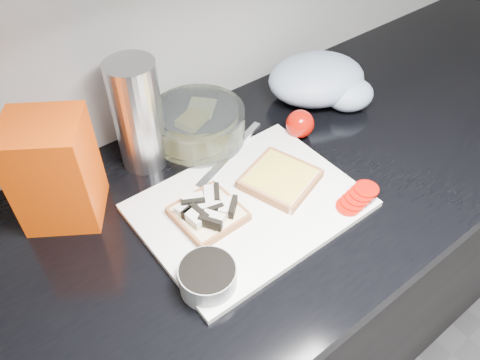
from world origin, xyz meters
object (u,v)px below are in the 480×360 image
cutting_board (250,205)px  bread_bag (55,171)px  steel_canister (138,116)px  glass_bowl (198,127)px

cutting_board → bread_bag: (-0.27, 0.20, 0.10)m
cutting_board → bread_bag: bread_bag is taller
cutting_board → steel_canister: size_ratio=1.75×
bread_bag → glass_bowl: bearing=36.7°
steel_canister → bread_bag: bearing=-168.5°
bread_bag → steel_canister: size_ratio=0.89×
cutting_board → bread_bag: size_ratio=1.96×
cutting_board → steel_canister: bearing=110.0°
glass_bowl → steel_canister: 0.14m
cutting_board → steel_canister: 0.28m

